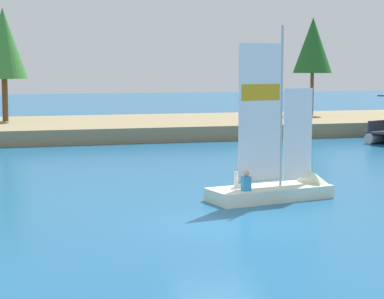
{
  "coord_description": "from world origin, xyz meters",
  "views": [
    {
      "loc": [
        -6.01,
        -18.61,
        4.4
      ],
      "look_at": [
        1.39,
        7.83,
        1.2
      ],
      "focal_mm": 66.45,
      "sensor_mm": 36.0,
      "label": 1
    }
  ],
  "objects": [
    {
      "name": "shoreline_tree_midleft",
      "position": [
        -5.29,
        28.81,
        5.88
      ],
      "size": [
        3.02,
        3.02,
        7.28
      ],
      "color": "brown",
      "rests_on": "shore_bank"
    },
    {
      "name": "shore_bank",
      "position": [
        0.0,
        27.35,
        0.45
      ],
      "size": [
        80.0,
        11.92,
        0.9
      ],
      "primitive_type": "cube",
      "color": "#897A56",
      "rests_on": "ground"
    },
    {
      "name": "ground_plane",
      "position": [
        0.0,
        0.0,
        0.0
      ],
      "size": [
        200.0,
        200.0,
        0.0
      ],
      "primitive_type": "plane",
      "color": "#195684"
    },
    {
      "name": "shoreline_tree_centre",
      "position": [
        16.29,
        28.76,
        5.93
      ],
      "size": [
        2.81,
        2.81,
        7.04
      ],
      "color": "brown",
      "rests_on": "shore_bank"
    },
    {
      "name": "sailboat",
      "position": [
        3.55,
        3.31,
        0.41
      ],
      "size": [
        4.89,
        2.35,
        6.24
      ],
      "rotation": [
        0.0,
        0.0,
        0.19
      ],
      "color": "silver",
      "rests_on": "ground"
    }
  ]
}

